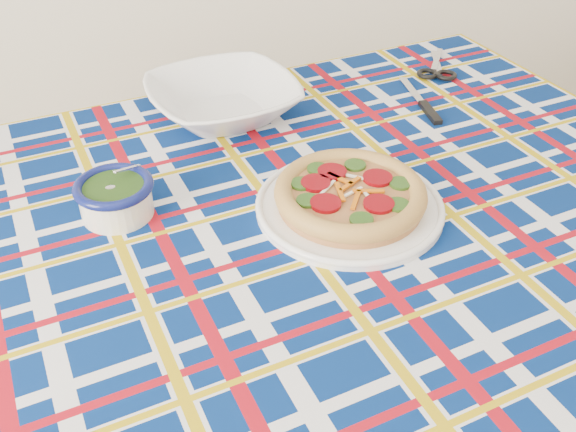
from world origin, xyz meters
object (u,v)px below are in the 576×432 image
object	(u,v)px
dining_table	(247,263)
main_focaccia_plate	(350,194)
serving_bowl	(223,100)
pesto_bowl	(115,195)

from	to	relation	value
dining_table	main_focaccia_plate	world-z (taller)	main_focaccia_plate
serving_bowl	pesto_bowl	bearing A→B (deg)	-128.31
dining_table	serving_bowl	size ratio (longest dim) A/B	6.03
dining_table	pesto_bowl	bearing A→B (deg)	145.73
dining_table	serving_bowl	world-z (taller)	serving_bowl
main_focaccia_plate	pesto_bowl	size ratio (longest dim) A/B	2.50
main_focaccia_plate	serving_bowl	xyz separation A→B (m)	(-0.15, 0.39, 0.01)
dining_table	pesto_bowl	size ratio (longest dim) A/B	14.07
main_focaccia_plate	dining_table	bearing A→B (deg)	179.50
dining_table	serving_bowl	bearing A→B (deg)	74.13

